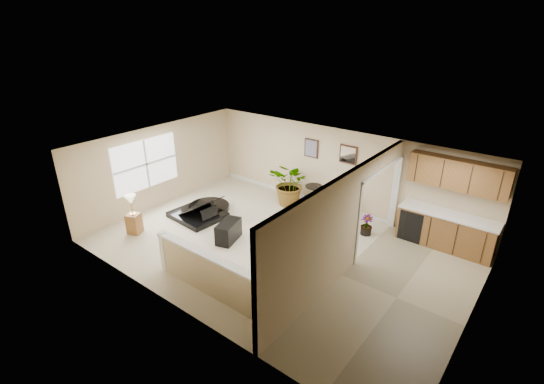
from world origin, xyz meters
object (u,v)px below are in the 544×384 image
Objects in this scene: piano_bench at (229,231)px; lamp_stand at (133,217)px; accent_table at (314,194)px; piano at (199,198)px; palm_plant at (291,184)px; small_plant at (366,226)px; loveseat at (330,202)px.

lamp_stand is at bearing -150.94° from piano_bench.
accent_table is 0.68× the size of lamp_stand.
piano is 3.43m from accent_table.
palm_plant is at bearing 89.66° from piano_bench.
small_plant is at bearing -12.75° from accent_table.
small_plant is (1.97, -0.45, -0.25)m from accent_table.
accent_table is (2.42, 2.43, -0.08)m from piano.
palm_plant reaches higher than loveseat.
small_plant is at bearing -5.91° from palm_plant.
palm_plant reaches higher than small_plant.
accent_table is at bearing 167.25° from small_plant.
loveseat is 1.35× the size of lamp_stand.
piano_bench is at bearing -99.49° from loveseat.
accent_table is 0.54× the size of palm_plant.
loveseat is at bearing 68.29° from piano_bench.
palm_plant is 4.69m from lamp_stand.
accent_table is (-0.50, -0.17, 0.19)m from loveseat.
palm_plant is (-1.23, -0.34, 0.40)m from loveseat.
piano is 4.83m from small_plant.
small_plant is (2.72, 2.52, -0.02)m from piano_bench.
palm_plant reaches higher than lamp_stand.
lamp_stand reaches higher than piano_bench.
piano_bench is 3.37m from loveseat.
palm_plant is at bearing 60.39° from lamp_stand.
palm_plant is 2.75m from small_plant.
piano_bench is 0.57× the size of palm_plant.
accent_table is at bearing 49.40° from piano.
piano_bench is at bearing 29.06° from lamp_stand.
loveseat is 0.56m from accent_table.
small_plant is 6.29m from lamp_stand.
piano is at bearing 71.00° from lamp_stand.
accent_table is at bearing -149.20° from loveseat.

